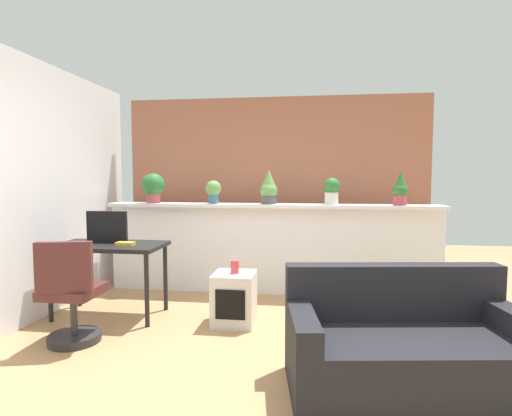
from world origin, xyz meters
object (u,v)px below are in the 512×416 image
side_cube_shelf (234,298)px  couch (405,348)px  potted_plant_0 (153,186)px  potted_plant_1 (213,190)px  tv_monitor (107,227)px  desk (109,252)px  potted_plant_2 (269,188)px  vase_on_shelf (235,267)px  potted_plant_3 (332,190)px  office_chair (71,300)px  potted_plant_4 (400,189)px  book_on_desk (125,244)px

side_cube_shelf → couch: 1.73m
potted_plant_0 → potted_plant_1: (0.79, -0.03, -0.05)m
potted_plant_1 → tv_monitor: potted_plant_1 is taller
potted_plant_1 → desk: bearing=-130.2°
potted_plant_2 → couch: size_ratio=0.25×
vase_on_shelf → potted_plant_2: bearing=78.5°
potted_plant_3 → office_chair: potted_plant_3 is taller
potted_plant_0 → potted_plant_3: bearing=0.2°
potted_plant_0 → potted_plant_4: bearing=-0.7°
potted_plant_0 → side_cube_shelf: (1.24, -1.10, -1.06)m
potted_plant_4 → couch: (-0.39, -2.12, -1.01)m
potted_plant_0 → couch: (2.61, -2.15, -1.03)m
book_on_desk → potted_plant_2: bearing=39.7°
potted_plant_3 → desk: potted_plant_3 is taller
vase_on_shelf → couch: 1.75m
potted_plant_3 → vase_on_shelf: (-0.97, -1.10, -0.71)m
potted_plant_1 → potted_plant_4: size_ratio=0.72×
potted_plant_3 → office_chair: 3.01m
potted_plant_2 → potted_plant_4: 1.53m
potted_plant_0 → vase_on_shelf: bearing=-41.3°
potted_plant_4 → office_chair: size_ratio=0.43×
potted_plant_2 → desk: potted_plant_2 is taller
office_chair → side_cube_shelf: (1.28, 0.67, -0.14)m
potted_plant_4 → book_on_desk: bearing=-159.2°
potted_plant_0 → desk: (-0.07, -1.04, -0.65)m
potted_plant_1 → office_chair: (-0.82, -1.74, -0.88)m
vase_on_shelf → potted_plant_0: bearing=138.7°
tv_monitor → book_on_desk: bearing=-30.1°
potted_plant_3 → office_chair: (-2.26, -1.78, -0.89)m
potted_plant_4 → potted_plant_2: bearing=179.5°
potted_plant_4 → couch: 2.38m
potted_plant_0 → potted_plant_1: potted_plant_0 is taller
potted_plant_3 → couch: 2.41m
potted_plant_3 → tv_monitor: (-2.35, -0.97, -0.36)m
tv_monitor → book_on_desk: 0.35m
potted_plant_0 → potted_plant_1: bearing=-2.4°
potted_plant_0 → potted_plant_3: (2.22, 0.01, -0.04)m
vase_on_shelf → potted_plant_4: bearing=31.3°
potted_plant_4 → office_chair: bearing=-150.2°
book_on_desk → couch: (2.47, -1.04, -0.49)m
potted_plant_0 → office_chair: bearing=-91.2°
potted_plant_4 → tv_monitor: potted_plant_4 is taller
potted_plant_0 → desk: 1.23m
tv_monitor → potted_plant_1: bearing=45.5°
potted_plant_3 → book_on_desk: 2.41m
potted_plant_4 → office_chair: (-3.04, -1.74, -0.91)m
desk → vase_on_shelf: 1.32m
potted_plant_4 → couch: potted_plant_4 is taller
potted_plant_2 → book_on_desk: potted_plant_2 is taller
potted_plant_2 → couch: bearing=-61.9°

